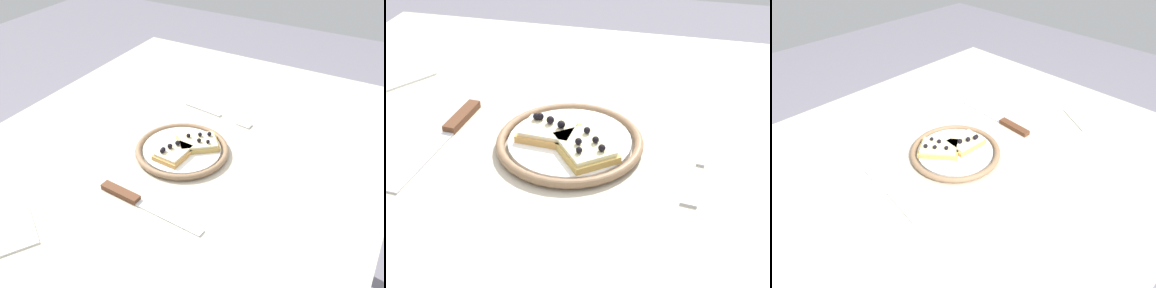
% 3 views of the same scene
% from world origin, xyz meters
% --- Properties ---
extents(dining_table, '(1.12, 0.92, 0.72)m').
position_xyz_m(dining_table, '(0.00, 0.00, 0.64)').
color(dining_table, '#BCB29E').
rests_on(dining_table, ground_plane).
extents(plate, '(0.22, 0.22, 0.02)m').
position_xyz_m(plate, '(0.02, 0.01, 0.73)').
color(plate, white).
rests_on(plate, dining_table).
extents(pizza_slice_near, '(0.09, 0.07, 0.03)m').
position_xyz_m(pizza_slice_near, '(0.05, 0.01, 0.74)').
color(pizza_slice_near, tan).
rests_on(pizza_slice_near, plate).
extents(pizza_slice_far, '(0.11, 0.12, 0.03)m').
position_xyz_m(pizza_slice_far, '(-0.01, 0.04, 0.74)').
color(pizza_slice_far, tan).
rests_on(pizza_slice_far, plate).
extents(knife, '(0.03, 0.24, 0.01)m').
position_xyz_m(knife, '(0.21, 0.01, 0.73)').
color(knife, silver).
rests_on(knife, dining_table).
extents(fork, '(0.04, 0.20, 0.00)m').
position_xyz_m(fork, '(-0.17, 0.01, 0.72)').
color(fork, silver).
rests_on(fork, dining_table).
extents(napkin, '(0.16, 0.16, 0.00)m').
position_xyz_m(napkin, '(0.40, -0.15, 0.72)').
color(napkin, white).
rests_on(napkin, dining_table).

